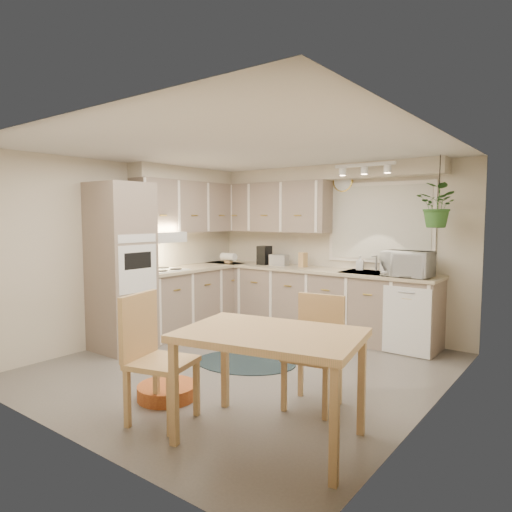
% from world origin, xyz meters
% --- Properties ---
extents(floor, '(4.20, 4.20, 0.00)m').
position_xyz_m(floor, '(0.00, 0.00, 0.00)').
color(floor, '#67615B').
rests_on(floor, ground).
extents(ceiling, '(4.20, 4.20, 0.00)m').
position_xyz_m(ceiling, '(0.00, 0.00, 2.40)').
color(ceiling, silver).
rests_on(ceiling, wall_back).
extents(wall_back, '(4.00, 0.04, 2.40)m').
position_xyz_m(wall_back, '(0.00, 2.10, 1.20)').
color(wall_back, beige).
rests_on(wall_back, floor).
extents(wall_front, '(4.00, 0.04, 2.40)m').
position_xyz_m(wall_front, '(0.00, -2.10, 1.20)').
color(wall_front, beige).
rests_on(wall_front, floor).
extents(wall_left, '(0.04, 4.20, 2.40)m').
position_xyz_m(wall_left, '(-2.00, 0.00, 1.20)').
color(wall_left, beige).
rests_on(wall_left, floor).
extents(wall_right, '(0.04, 4.20, 2.40)m').
position_xyz_m(wall_right, '(2.00, 0.00, 1.20)').
color(wall_right, beige).
rests_on(wall_right, floor).
extents(base_cab_left, '(0.60, 1.85, 0.90)m').
position_xyz_m(base_cab_left, '(-1.70, 0.88, 0.45)').
color(base_cab_left, gray).
rests_on(base_cab_left, floor).
extents(base_cab_back, '(3.60, 0.60, 0.90)m').
position_xyz_m(base_cab_back, '(-0.20, 1.80, 0.45)').
color(base_cab_back, gray).
rests_on(base_cab_back, floor).
extents(counter_left, '(0.64, 1.89, 0.04)m').
position_xyz_m(counter_left, '(-1.69, 0.88, 0.92)').
color(counter_left, tan).
rests_on(counter_left, base_cab_left).
extents(counter_back, '(3.64, 0.64, 0.04)m').
position_xyz_m(counter_back, '(-0.20, 1.79, 0.92)').
color(counter_back, tan).
rests_on(counter_back, base_cab_back).
extents(oven_stack, '(0.65, 0.65, 2.10)m').
position_xyz_m(oven_stack, '(-1.68, -0.38, 1.05)').
color(oven_stack, gray).
rests_on(oven_stack, floor).
extents(wall_oven_face, '(0.02, 0.56, 0.58)m').
position_xyz_m(wall_oven_face, '(-1.35, -0.38, 1.05)').
color(wall_oven_face, white).
rests_on(wall_oven_face, oven_stack).
extents(upper_cab_left, '(0.35, 2.00, 0.75)m').
position_xyz_m(upper_cab_left, '(-1.82, 1.00, 1.83)').
color(upper_cab_left, gray).
rests_on(upper_cab_left, wall_left).
extents(upper_cab_back, '(2.00, 0.35, 0.75)m').
position_xyz_m(upper_cab_back, '(-1.00, 1.93, 1.83)').
color(upper_cab_back, gray).
rests_on(upper_cab_back, wall_back).
extents(soffit_left, '(0.30, 2.00, 0.20)m').
position_xyz_m(soffit_left, '(-1.85, 1.00, 2.30)').
color(soffit_left, beige).
rests_on(soffit_left, wall_left).
extents(soffit_back, '(3.60, 0.30, 0.20)m').
position_xyz_m(soffit_back, '(-0.20, 1.95, 2.30)').
color(soffit_back, beige).
rests_on(soffit_back, wall_back).
extents(cooktop, '(0.52, 0.58, 0.02)m').
position_xyz_m(cooktop, '(-1.68, 0.30, 0.94)').
color(cooktop, white).
rests_on(cooktop, counter_left).
extents(range_hood, '(0.40, 0.60, 0.14)m').
position_xyz_m(range_hood, '(-1.70, 0.30, 1.40)').
color(range_hood, white).
rests_on(range_hood, upper_cab_left).
extents(window_blinds, '(1.40, 0.02, 1.00)m').
position_xyz_m(window_blinds, '(0.70, 2.07, 1.60)').
color(window_blinds, silver).
rests_on(window_blinds, wall_back).
extents(window_frame, '(1.50, 0.02, 1.10)m').
position_xyz_m(window_frame, '(0.70, 2.08, 1.60)').
color(window_frame, silver).
rests_on(window_frame, wall_back).
extents(sink, '(0.70, 0.48, 0.10)m').
position_xyz_m(sink, '(0.70, 1.80, 0.90)').
color(sink, '#9B9DA2').
rests_on(sink, counter_back).
extents(dishwasher_front, '(0.58, 0.02, 0.83)m').
position_xyz_m(dishwasher_front, '(1.30, 1.49, 0.42)').
color(dishwasher_front, white).
rests_on(dishwasher_front, base_cab_back).
extents(track_light_bar, '(0.80, 0.04, 0.04)m').
position_xyz_m(track_light_bar, '(0.70, 1.55, 2.33)').
color(track_light_bar, white).
rests_on(track_light_bar, ceiling).
extents(wall_clock, '(0.30, 0.03, 0.30)m').
position_xyz_m(wall_clock, '(0.15, 2.07, 2.18)').
color(wall_clock, gold).
rests_on(wall_clock, wall_back).
extents(dining_table, '(1.47, 1.13, 0.83)m').
position_xyz_m(dining_table, '(1.19, -1.19, 0.42)').
color(dining_table, tan).
rests_on(dining_table, floor).
extents(chair_left, '(0.60, 0.60, 1.05)m').
position_xyz_m(chair_left, '(0.30, -1.46, 0.53)').
color(chair_left, tan).
rests_on(chair_left, floor).
extents(chair_back, '(0.52, 0.52, 0.98)m').
position_xyz_m(chair_back, '(1.15, -0.48, 0.49)').
color(chair_back, tan).
rests_on(chair_back, floor).
extents(braided_rug, '(1.41, 1.24, 0.01)m').
position_xyz_m(braided_rug, '(-0.09, 0.13, 0.01)').
color(braided_rug, black).
rests_on(braided_rug, floor).
extents(pet_bed, '(0.67, 0.67, 0.13)m').
position_xyz_m(pet_bed, '(-0.03, -1.12, 0.06)').
color(pet_bed, '#B45F24').
rests_on(pet_bed, floor).
extents(microwave, '(0.58, 0.32, 0.39)m').
position_xyz_m(microwave, '(1.23, 1.70, 1.13)').
color(microwave, white).
rests_on(microwave, counter_back).
extents(soap_bottle, '(0.14, 0.23, 0.10)m').
position_xyz_m(soap_bottle, '(0.49, 1.95, 0.99)').
color(soap_bottle, white).
rests_on(soap_bottle, counter_back).
extents(hanging_plant, '(0.61, 0.64, 0.41)m').
position_xyz_m(hanging_plant, '(1.57, 1.70, 1.75)').
color(hanging_plant, '#316127').
rests_on(hanging_plant, ceiling).
extents(coffee_maker, '(0.16, 0.20, 0.29)m').
position_xyz_m(coffee_maker, '(-1.03, 1.80, 1.08)').
color(coffee_maker, black).
rests_on(coffee_maker, counter_back).
extents(toaster, '(0.28, 0.18, 0.16)m').
position_xyz_m(toaster, '(-0.77, 1.82, 1.02)').
color(toaster, '#9B9DA2').
rests_on(toaster, counter_back).
extents(knife_block, '(0.12, 0.12, 0.22)m').
position_xyz_m(knife_block, '(-0.37, 1.85, 1.05)').
color(knife_block, tan).
rests_on(knife_block, counter_back).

